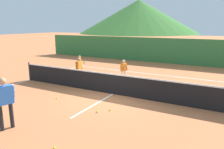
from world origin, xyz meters
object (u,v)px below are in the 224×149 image
Objects in this scene: student_0 at (80,63)px; student_2 at (124,68)px; tennis_net at (113,84)px; tennis_ball_2 at (57,98)px; tennis_ball_7 at (110,110)px; tennis_ball_4 at (97,112)px; instructor at (4,99)px; tennis_ball_3 at (54,148)px; student_1 at (79,67)px.

student_0 is 0.97× the size of student_2.
tennis_ball_2 is at bearing -136.20° from tennis_net.
tennis_ball_2 is 1.00× the size of tennis_ball_7.
tennis_ball_2 and tennis_ball_4 have the same top height.
instructor is 1.33× the size of student_2.
student_2 is at bearing 84.70° from instructor.
tennis_ball_4 is (4.49, -4.98, -0.69)m from student_0.
tennis_ball_3 is at bearing -78.59° from student_2.
student_2 is at bearing 103.78° from tennis_ball_4.
instructor is 7.88m from student_0.
student_0 reaches higher than tennis_ball_7.
student_0 is at bearing 122.46° from tennis_ball_3.
tennis_ball_7 is (4.82, -4.61, -0.69)m from student_0.
instructor is 2.31m from tennis_ball_3.
tennis_ball_4 is at bearing 53.66° from instructor.
tennis_ball_7 is (3.74, -3.05, -0.77)m from student_1.
tennis_net is at bearing -76.05° from student_2.
tennis_ball_3 and tennis_ball_7 have the same top height.
tennis_ball_3 is 1.00× the size of tennis_ball_7.
tennis_ball_2 is at bearing 169.49° from tennis_ball_4.
instructor is 24.14× the size of tennis_ball_4.
student_1 is 19.73× the size of tennis_ball_4.
student_0 is 6.70m from tennis_ball_7.
tennis_ball_4 and tennis_ball_7 have the same top height.
student_1 is 4.89m from tennis_ball_4.
tennis_ball_3 is 1.00× the size of tennis_ball_4.
student_1 reaches higher than tennis_ball_3.
student_0 is 5.06m from tennis_ball_2.
tennis_ball_2 is 1.00× the size of tennis_ball_3.
tennis_ball_7 is at bearing -43.69° from student_0.
instructor reaches higher than tennis_ball_7.
tennis_ball_2 is at bearing 131.79° from tennis_ball_3.
instructor is 24.14× the size of tennis_ball_2.
tennis_ball_3 is at bearing -4.62° from instructor.
tennis_ball_4 is at bearing -131.25° from tennis_ball_7.
tennis_net reaches higher than tennis_ball_2.
tennis_ball_4 is 0.50m from tennis_ball_7.
student_2 is 4.38m from tennis_ball_2.
student_0 is 17.57× the size of tennis_ball_4.
tennis_net is 8.98× the size of student_2.
student_1 reaches higher than student_2.
tennis_ball_4 is (-0.32, 2.58, 0.00)m from tennis_ball_3.
student_0 is 8.99m from tennis_ball_3.
tennis_ball_3 is (2.70, -3.02, 0.00)m from tennis_ball_2.
student_0 reaches higher than tennis_ball_2.
student_0 is 17.57× the size of tennis_ball_2.
student_2 is 4.77m from tennis_ball_4.
tennis_ball_4 is (1.77, 2.41, -0.95)m from instructor.
instructor is at bearing -126.34° from tennis_ball_4.
tennis_ball_2 is at bearing 178.70° from tennis_ball_7.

